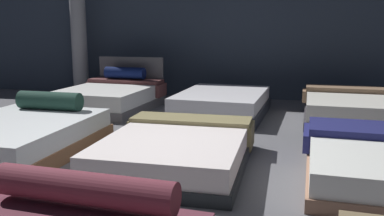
# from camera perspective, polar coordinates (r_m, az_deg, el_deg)

# --- Properties ---
(ground_plane) EXTENTS (18.00, 18.00, 0.02)m
(ground_plane) POSITION_cam_1_polar(r_m,az_deg,el_deg) (4.65, -2.21, -8.73)
(ground_plane) COLOR #5B5B60
(showroom_back_wall) EXTENTS (18.00, 0.06, 3.50)m
(showroom_back_wall) POSITION_cam_1_polar(r_m,az_deg,el_deg) (9.35, 6.41, 12.05)
(showroom_back_wall) COLOR #333D4C
(showroom_back_wall) RESTS_ON ground_plane
(bed_3) EXTENTS (1.67, 2.16, 0.68)m
(bed_3) POSITION_cam_1_polar(r_m,az_deg,el_deg) (5.67, -22.86, -3.56)
(bed_3) COLOR brown
(bed_3) RESTS_ON ground_plane
(bed_4) EXTENTS (1.61, 2.09, 0.41)m
(bed_4) POSITION_cam_1_polar(r_m,az_deg,el_deg) (4.76, -2.11, -5.79)
(bed_4) COLOR black
(bed_4) RESTS_ON ground_plane
(bed_5) EXTENTS (1.67, 2.09, 0.44)m
(bed_5) POSITION_cam_1_polar(r_m,az_deg,el_deg) (4.75, 24.93, -6.76)
(bed_5) COLOR #926951
(bed_5) RESTS_ON ground_plane
(bed_6) EXTENTS (1.72, 2.14, 0.95)m
(bed_6) POSITION_cam_1_polar(r_m,az_deg,el_deg) (8.23, -11.08, 1.59)
(bed_6) COLOR #555255
(bed_6) RESTS_ON ground_plane
(bed_7) EXTENTS (1.62, 2.18, 0.43)m
(bed_7) POSITION_cam_1_polar(r_m,az_deg,el_deg) (7.49, 4.17, 0.57)
(bed_7) COLOR black
(bed_7) RESTS_ON ground_plane
(bed_8) EXTENTS (1.61, 1.99, 0.50)m
(bed_8) POSITION_cam_1_polar(r_m,az_deg,el_deg) (7.49, 20.98, -0.08)
(bed_8) COLOR #2C2B31
(bed_8) RESTS_ON ground_plane
(support_pillar) EXTENTS (0.35, 0.35, 3.50)m
(support_pillar) POSITION_cam_1_polar(r_m,az_deg,el_deg) (9.98, -15.44, 11.66)
(support_pillar) COLOR #99999E
(support_pillar) RESTS_ON ground_plane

